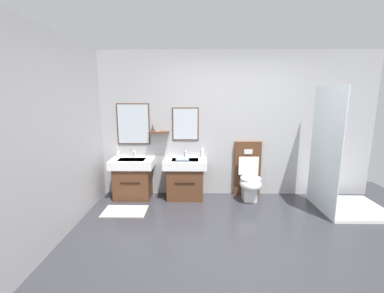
{
  "coord_description": "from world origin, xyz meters",
  "views": [
    {
      "loc": [
        -0.67,
        -2.83,
        1.81
      ],
      "look_at": [
        -0.74,
        1.36,
        0.98
      ],
      "focal_mm": 24.15,
      "sensor_mm": 36.0,
      "label": 1
    }
  ],
  "objects_px": {
    "toilet": "(249,178)",
    "folded_hand_towel": "(182,160)",
    "shower_tray": "(341,186)",
    "vanity_sink_left": "(133,177)",
    "vanity_sink_right": "(185,177)",
    "toothbrush_cup": "(118,154)",
    "soap_dispenser": "(202,153)"
  },
  "relations": [
    {
      "from": "toilet",
      "to": "vanity_sink_right",
      "type": "bearing_deg",
      "value": -179.68
    },
    {
      "from": "vanity_sink_left",
      "to": "soap_dispenser",
      "type": "height_order",
      "value": "soap_dispenser"
    },
    {
      "from": "toothbrush_cup",
      "to": "shower_tray",
      "type": "bearing_deg",
      "value": -9.77
    },
    {
      "from": "folded_hand_towel",
      "to": "shower_tray",
      "type": "height_order",
      "value": "shower_tray"
    },
    {
      "from": "folded_hand_towel",
      "to": "shower_tray",
      "type": "relative_size",
      "value": 0.11
    },
    {
      "from": "vanity_sink_left",
      "to": "vanity_sink_right",
      "type": "xyz_separation_m",
      "value": [
        0.94,
        0.0,
        0.0
      ]
    },
    {
      "from": "toilet",
      "to": "shower_tray",
      "type": "bearing_deg",
      "value": -19.43
    },
    {
      "from": "vanity_sink_right",
      "to": "toilet",
      "type": "xyz_separation_m",
      "value": [
        1.13,
        0.01,
        -0.0
      ]
    },
    {
      "from": "vanity_sink_right",
      "to": "soap_dispenser",
      "type": "height_order",
      "value": "soap_dispenser"
    },
    {
      "from": "toothbrush_cup",
      "to": "folded_hand_towel",
      "type": "relative_size",
      "value": 0.91
    },
    {
      "from": "vanity_sink_left",
      "to": "toilet",
      "type": "distance_m",
      "value": 2.07
    },
    {
      "from": "vanity_sink_left",
      "to": "vanity_sink_right",
      "type": "relative_size",
      "value": 1.0
    },
    {
      "from": "vanity_sink_right",
      "to": "folded_hand_towel",
      "type": "height_order",
      "value": "folded_hand_towel"
    },
    {
      "from": "vanity_sink_left",
      "to": "shower_tray",
      "type": "distance_m",
      "value": 3.46
    },
    {
      "from": "toilet",
      "to": "vanity_sink_left",
      "type": "bearing_deg",
      "value": -179.82
    },
    {
      "from": "soap_dispenser",
      "to": "shower_tray",
      "type": "bearing_deg",
      "value": -16.59
    },
    {
      "from": "vanity_sink_right",
      "to": "toilet",
      "type": "relative_size",
      "value": 0.75
    },
    {
      "from": "toilet",
      "to": "folded_hand_towel",
      "type": "height_order",
      "value": "toilet"
    },
    {
      "from": "vanity_sink_right",
      "to": "toothbrush_cup",
      "type": "height_order",
      "value": "toothbrush_cup"
    },
    {
      "from": "soap_dispenser",
      "to": "shower_tray",
      "type": "height_order",
      "value": "shower_tray"
    },
    {
      "from": "soap_dispenser",
      "to": "folded_hand_towel",
      "type": "height_order",
      "value": "soap_dispenser"
    },
    {
      "from": "toothbrush_cup",
      "to": "shower_tray",
      "type": "distance_m",
      "value": 3.8
    },
    {
      "from": "vanity_sink_left",
      "to": "folded_hand_towel",
      "type": "height_order",
      "value": "folded_hand_towel"
    },
    {
      "from": "vanity_sink_right",
      "to": "toothbrush_cup",
      "type": "bearing_deg",
      "value": 172.29
    },
    {
      "from": "soap_dispenser",
      "to": "shower_tray",
      "type": "relative_size",
      "value": 0.1
    },
    {
      "from": "folded_hand_towel",
      "to": "toothbrush_cup",
      "type": "bearing_deg",
      "value": 165.3
    },
    {
      "from": "vanity_sink_left",
      "to": "toothbrush_cup",
      "type": "height_order",
      "value": "toothbrush_cup"
    },
    {
      "from": "vanity_sink_right",
      "to": "toilet",
      "type": "bearing_deg",
      "value": 0.32
    },
    {
      "from": "vanity_sink_right",
      "to": "shower_tray",
      "type": "bearing_deg",
      "value": -10.78
    },
    {
      "from": "soap_dispenser",
      "to": "vanity_sink_right",
      "type": "bearing_deg",
      "value": -149.94
    },
    {
      "from": "vanity_sink_right",
      "to": "toilet",
      "type": "distance_m",
      "value": 1.13
    },
    {
      "from": "vanity_sink_left",
      "to": "toothbrush_cup",
      "type": "relative_size",
      "value": 3.77
    }
  ]
}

